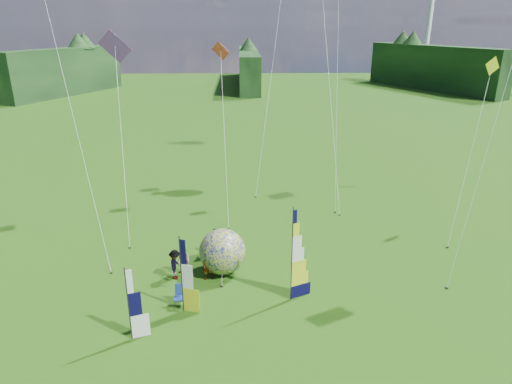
{
  "coord_description": "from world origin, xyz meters",
  "views": [
    {
      "loc": [
        -1.65,
        -16.86,
        13.36
      ],
      "look_at": [
        -1.0,
        4.0,
        5.5
      ],
      "focal_mm": 32.0,
      "sensor_mm": 36.0,
      "label": 1
    }
  ],
  "objects_px": {
    "bol_inflatable": "(222,252)",
    "kite_whale": "(330,72)",
    "side_banner_left": "(182,276)",
    "spectator_b": "(184,262)",
    "side_banner_far": "(128,306)",
    "spectator_d": "(215,242)",
    "spectator_c": "(175,265)",
    "spectator_a": "(208,264)",
    "feather_banner_main": "(292,256)",
    "camp_chair": "(180,296)"
  },
  "relations": [
    {
      "from": "bol_inflatable",
      "to": "kite_whale",
      "type": "bearing_deg",
      "value": 59.93
    },
    {
      "from": "side_banner_left",
      "to": "spectator_b",
      "type": "xyz_separation_m",
      "value": [
        -0.36,
        3.41,
        -1.13
      ]
    },
    {
      "from": "side_banner_left",
      "to": "spectator_b",
      "type": "distance_m",
      "value": 3.61
    },
    {
      "from": "side_banner_far",
      "to": "spectator_d",
      "type": "bearing_deg",
      "value": 48.65
    },
    {
      "from": "kite_whale",
      "to": "bol_inflatable",
      "type": "bearing_deg",
      "value": -142.56
    },
    {
      "from": "side_banner_far",
      "to": "spectator_b",
      "type": "distance_m",
      "value": 5.81
    },
    {
      "from": "spectator_c",
      "to": "spectator_d",
      "type": "bearing_deg",
      "value": -38.06
    },
    {
      "from": "side_banner_far",
      "to": "side_banner_left",
      "type": "bearing_deg",
      "value": 27.08
    },
    {
      "from": "side_banner_left",
      "to": "spectator_c",
      "type": "xyz_separation_m",
      "value": [
        -0.78,
        3.03,
        -1.1
      ]
    },
    {
      "from": "side_banner_far",
      "to": "kite_whale",
      "type": "distance_m",
      "value": 24.44
    },
    {
      "from": "spectator_b",
      "to": "kite_whale",
      "type": "relative_size",
      "value": 0.09
    },
    {
      "from": "spectator_c",
      "to": "spectator_d",
      "type": "xyz_separation_m",
      "value": [
        2.05,
        2.62,
        0.01
      ]
    },
    {
      "from": "side_banner_far",
      "to": "spectator_a",
      "type": "bearing_deg",
      "value": 40.21
    },
    {
      "from": "feather_banner_main",
      "to": "camp_chair",
      "type": "height_order",
      "value": "feather_banner_main"
    },
    {
      "from": "feather_banner_main",
      "to": "bol_inflatable",
      "type": "relative_size",
      "value": 1.9
    },
    {
      "from": "feather_banner_main",
      "to": "spectator_b",
      "type": "distance_m",
      "value": 6.48
    },
    {
      "from": "bol_inflatable",
      "to": "spectator_a",
      "type": "height_order",
      "value": "bol_inflatable"
    },
    {
      "from": "side_banner_left",
      "to": "spectator_d",
      "type": "distance_m",
      "value": 5.89
    },
    {
      "from": "camp_chair",
      "to": "spectator_a",
      "type": "bearing_deg",
      "value": 68.2
    },
    {
      "from": "side_banner_far",
      "to": "kite_whale",
      "type": "relative_size",
      "value": 0.18
    },
    {
      "from": "feather_banner_main",
      "to": "camp_chair",
      "type": "xyz_separation_m",
      "value": [
        -5.55,
        -0.43,
        -1.91
      ]
    },
    {
      "from": "spectator_d",
      "to": "bol_inflatable",
      "type": "bearing_deg",
      "value": 133.25
    },
    {
      "from": "spectator_c",
      "to": "camp_chair",
      "type": "height_order",
      "value": "spectator_c"
    },
    {
      "from": "feather_banner_main",
      "to": "kite_whale",
      "type": "bearing_deg",
      "value": 50.38
    },
    {
      "from": "spectator_a",
      "to": "spectator_b",
      "type": "height_order",
      "value": "spectator_a"
    },
    {
      "from": "spectator_c",
      "to": "camp_chair",
      "type": "relative_size",
      "value": 1.55
    },
    {
      "from": "side_banner_left",
      "to": "side_banner_far",
      "type": "relative_size",
      "value": 1.11
    },
    {
      "from": "spectator_b",
      "to": "spectator_d",
      "type": "bearing_deg",
      "value": 90.67
    },
    {
      "from": "side_banner_far",
      "to": "spectator_b",
      "type": "relative_size",
      "value": 2.14
    },
    {
      "from": "feather_banner_main",
      "to": "spectator_a",
      "type": "distance_m",
      "value": 5.04
    },
    {
      "from": "bol_inflatable",
      "to": "spectator_d",
      "type": "xyz_separation_m",
      "value": [
        -0.52,
        2.02,
        -0.42
      ]
    },
    {
      "from": "side_banner_left",
      "to": "spectator_d",
      "type": "relative_size",
      "value": 2.24
    },
    {
      "from": "bol_inflatable",
      "to": "kite_whale",
      "type": "height_order",
      "value": "kite_whale"
    },
    {
      "from": "bol_inflatable",
      "to": "camp_chair",
      "type": "bearing_deg",
      "value": -121.6
    },
    {
      "from": "side_banner_left",
      "to": "kite_whale",
      "type": "bearing_deg",
      "value": 77.57
    },
    {
      "from": "side_banner_left",
      "to": "spectator_d",
      "type": "bearing_deg",
      "value": 94.22
    },
    {
      "from": "camp_chair",
      "to": "side_banner_far",
      "type": "bearing_deg",
      "value": -122.92
    },
    {
      "from": "bol_inflatable",
      "to": "camp_chair",
      "type": "xyz_separation_m",
      "value": [
        -1.99,
        -3.24,
        -0.74
      ]
    },
    {
      "from": "side_banner_far",
      "to": "spectator_a",
      "type": "height_order",
      "value": "side_banner_far"
    },
    {
      "from": "camp_chair",
      "to": "kite_whale",
      "type": "xyz_separation_m",
      "value": [
        10.16,
        17.34,
        8.99
      ]
    },
    {
      "from": "side_banner_far",
      "to": "bol_inflatable",
      "type": "height_order",
      "value": "side_banner_far"
    },
    {
      "from": "spectator_a",
      "to": "kite_whale",
      "type": "relative_size",
      "value": 0.1
    },
    {
      "from": "spectator_b",
      "to": "spectator_c",
      "type": "distance_m",
      "value": 0.56
    },
    {
      "from": "feather_banner_main",
      "to": "spectator_b",
      "type": "height_order",
      "value": "feather_banner_main"
    },
    {
      "from": "feather_banner_main",
      "to": "kite_whale",
      "type": "distance_m",
      "value": 18.91
    },
    {
      "from": "spectator_a",
      "to": "bol_inflatable",
      "type": "bearing_deg",
      "value": 7.91
    },
    {
      "from": "spectator_c",
      "to": "spectator_b",
      "type": "bearing_deg",
      "value": -48.4
    },
    {
      "from": "feather_banner_main",
      "to": "spectator_b",
      "type": "bearing_deg",
      "value": 131.27
    },
    {
      "from": "bol_inflatable",
      "to": "spectator_a",
      "type": "xyz_separation_m",
      "value": [
        -0.76,
        -0.7,
        -0.35
      ]
    },
    {
      "from": "spectator_b",
      "to": "feather_banner_main",
      "type": "bearing_deg",
      "value": 12.26
    }
  ]
}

